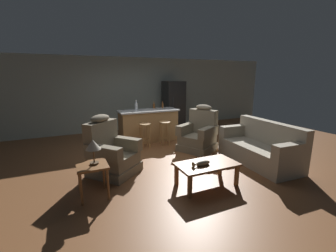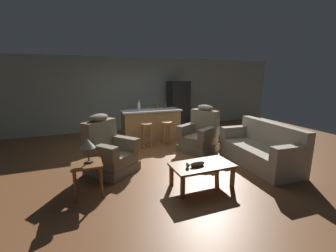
{
  "view_description": "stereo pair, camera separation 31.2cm",
  "coord_description": "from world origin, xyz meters",
  "px_view_note": "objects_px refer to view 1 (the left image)",
  "views": [
    {
      "loc": [
        -2.27,
        -4.97,
        1.96
      ],
      "look_at": [
        -0.01,
        -0.1,
        0.75
      ],
      "focal_mm": 24.0,
      "sensor_mm": 36.0,
      "label": 1
    },
    {
      "loc": [
        -1.99,
        -5.09,
        1.96
      ],
      "look_at": [
        -0.01,
        -0.1,
        0.75
      ],
      "focal_mm": 24.0,
      "sensor_mm": 36.0,
      "label": 2
    }
  ],
  "objects_px": {
    "table_lamp": "(93,146)",
    "kitchen_island": "(148,125)",
    "end_table": "(92,170)",
    "refrigerator": "(174,105)",
    "fish_figurine": "(201,163)",
    "bottle_tall_green": "(136,106)",
    "coffee_table": "(207,166)",
    "bar_stool_left": "(145,131)",
    "bar_stool_right": "(165,129)",
    "couch": "(260,148)",
    "recliner_near_lamp": "(111,153)",
    "bottle_short_amber": "(163,106)",
    "bottle_wine_dark": "(154,106)",
    "recliner_near_island": "(199,134)"
  },
  "relations": [
    {
      "from": "fish_figurine",
      "to": "kitchen_island",
      "type": "xyz_separation_m",
      "value": [
        0.2,
        3.24,
        0.02
      ]
    },
    {
      "from": "couch",
      "to": "recliner_near_island",
      "type": "bearing_deg",
      "value": -57.51
    },
    {
      "from": "fish_figurine",
      "to": "end_table",
      "type": "xyz_separation_m",
      "value": [
        -1.76,
        0.5,
        -0.0
      ]
    },
    {
      "from": "recliner_near_island",
      "to": "kitchen_island",
      "type": "bearing_deg",
      "value": -84.37
    },
    {
      "from": "bar_stool_left",
      "to": "bar_stool_right",
      "type": "xyz_separation_m",
      "value": [
        0.6,
        0.0,
        0.0
      ]
    },
    {
      "from": "fish_figurine",
      "to": "bottle_short_amber",
      "type": "distance_m",
      "value": 3.5
    },
    {
      "from": "end_table",
      "to": "bottle_short_amber",
      "type": "distance_m",
      "value": 3.84
    },
    {
      "from": "bottle_tall_green",
      "to": "bottle_wine_dark",
      "type": "distance_m",
      "value": 0.65
    },
    {
      "from": "end_table",
      "to": "bar_stool_left",
      "type": "relative_size",
      "value": 0.82
    },
    {
      "from": "bar_stool_left",
      "to": "couch",
      "type": "bearing_deg",
      "value": -46.51
    },
    {
      "from": "bar_stool_left",
      "to": "recliner_near_lamp",
      "type": "bearing_deg",
      "value": -132.64
    },
    {
      "from": "fish_figurine",
      "to": "bottle_wine_dark",
      "type": "bearing_deg",
      "value": 82.07
    },
    {
      "from": "table_lamp",
      "to": "bar_stool_right",
      "type": "relative_size",
      "value": 0.6
    },
    {
      "from": "coffee_table",
      "to": "kitchen_island",
      "type": "height_order",
      "value": "kitchen_island"
    },
    {
      "from": "bar_stool_left",
      "to": "bottle_tall_green",
      "type": "bearing_deg",
      "value": 90.76
    },
    {
      "from": "bottle_wine_dark",
      "to": "coffee_table",
      "type": "bearing_deg",
      "value": -95.54
    },
    {
      "from": "table_lamp",
      "to": "refrigerator",
      "type": "xyz_separation_m",
      "value": [
        3.36,
        3.93,
        0.01
      ]
    },
    {
      "from": "couch",
      "to": "end_table",
      "type": "xyz_separation_m",
      "value": [
        -3.66,
        0.04,
        0.12
      ]
    },
    {
      "from": "couch",
      "to": "refrigerator",
      "type": "relative_size",
      "value": 1.11
    },
    {
      "from": "couch",
      "to": "kitchen_island",
      "type": "relative_size",
      "value": 1.08
    },
    {
      "from": "recliner_near_lamp",
      "to": "end_table",
      "type": "bearing_deg",
      "value": -68.24
    },
    {
      "from": "bar_stool_right",
      "to": "bottle_tall_green",
      "type": "xyz_separation_m",
      "value": [
        -0.61,
        0.71,
        0.59
      ]
    },
    {
      "from": "end_table",
      "to": "bottle_wine_dark",
      "type": "xyz_separation_m",
      "value": [
        2.24,
        2.98,
        0.57
      ]
    },
    {
      "from": "table_lamp",
      "to": "bottle_short_amber",
      "type": "bearing_deg",
      "value": 49.42
    },
    {
      "from": "coffee_table",
      "to": "bar_stool_left",
      "type": "bearing_deg",
      "value": 96.4
    },
    {
      "from": "recliner_near_island",
      "to": "bottle_wine_dark",
      "type": "relative_size",
      "value": 5.84
    },
    {
      "from": "refrigerator",
      "to": "bottle_tall_green",
      "type": "height_order",
      "value": "refrigerator"
    },
    {
      "from": "kitchen_island",
      "to": "couch",
      "type": "bearing_deg",
      "value": -58.51
    },
    {
      "from": "fish_figurine",
      "to": "end_table",
      "type": "bearing_deg",
      "value": 164.13
    },
    {
      "from": "coffee_table",
      "to": "bottle_tall_green",
      "type": "distance_m",
      "value": 3.36
    },
    {
      "from": "recliner_near_island",
      "to": "table_lamp",
      "type": "xyz_separation_m",
      "value": [
        -2.85,
        -1.34,
        0.45
      ]
    },
    {
      "from": "bottle_tall_green",
      "to": "coffee_table",
      "type": "bearing_deg",
      "value": -84.82
    },
    {
      "from": "recliner_near_lamp",
      "to": "recliner_near_island",
      "type": "xyz_separation_m",
      "value": [
        2.44,
        0.52,
        0.0
      ]
    },
    {
      "from": "bar_stool_right",
      "to": "end_table",
      "type": "bearing_deg",
      "value": -136.53
    },
    {
      "from": "refrigerator",
      "to": "coffee_table",
      "type": "bearing_deg",
      "value": -108.78
    },
    {
      "from": "couch",
      "to": "kitchen_island",
      "type": "bearing_deg",
      "value": -54.98
    },
    {
      "from": "fish_figurine",
      "to": "table_lamp",
      "type": "distance_m",
      "value": 1.84
    },
    {
      "from": "recliner_near_lamp",
      "to": "bottle_short_amber",
      "type": "bearing_deg",
      "value": 95.21
    },
    {
      "from": "coffee_table",
      "to": "bottle_wine_dark",
      "type": "relative_size",
      "value": 5.35
    },
    {
      "from": "end_table",
      "to": "bottle_wine_dark",
      "type": "height_order",
      "value": "bottle_wine_dark"
    },
    {
      "from": "recliner_near_island",
      "to": "end_table",
      "type": "distance_m",
      "value": 3.19
    },
    {
      "from": "table_lamp",
      "to": "kitchen_island",
      "type": "height_order",
      "value": "table_lamp"
    },
    {
      "from": "recliner_near_lamp",
      "to": "refrigerator",
      "type": "distance_m",
      "value": 4.31
    },
    {
      "from": "recliner_near_lamp",
      "to": "table_lamp",
      "type": "bearing_deg",
      "value": -66.34
    },
    {
      "from": "bar_stool_right",
      "to": "bar_stool_left",
      "type": "bearing_deg",
      "value": 180.0
    },
    {
      "from": "coffee_table",
      "to": "recliner_near_lamp",
      "type": "bearing_deg",
      "value": 138.81
    },
    {
      "from": "end_table",
      "to": "refrigerator",
      "type": "relative_size",
      "value": 0.32
    },
    {
      "from": "bar_stool_left",
      "to": "bottle_wine_dark",
      "type": "xyz_separation_m",
      "value": [
        0.62,
        0.88,
        0.56
      ]
    },
    {
      "from": "bar_stool_left",
      "to": "bottle_short_amber",
      "type": "height_order",
      "value": "bottle_short_amber"
    },
    {
      "from": "refrigerator",
      "to": "bottle_short_amber",
      "type": "distance_m",
      "value": 1.41
    }
  ]
}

